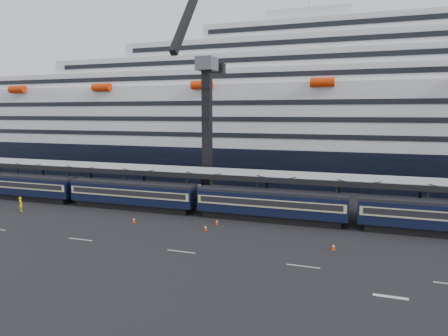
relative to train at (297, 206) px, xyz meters
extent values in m
plane|color=black|center=(4.65, -10.00, -2.20)|extent=(260.00, 260.00, 0.00)
cube|color=beige|center=(-21.35, -14.00, -2.19)|extent=(3.00, 0.15, 0.02)
cube|color=beige|center=(-9.35, -14.00, -2.19)|extent=(3.00, 0.15, 0.02)
cube|color=beige|center=(2.65, -14.00, -2.19)|extent=(3.00, 0.15, 0.02)
cube|color=beige|center=(9.65, -18.00, -2.19)|extent=(2.50, 0.40, 0.02)
cube|color=black|center=(-43.35, 0.00, -1.75)|extent=(17.48, 2.40, 0.90)
cube|color=black|center=(-43.35, 0.00, 0.05)|extent=(19.00, 2.80, 2.70)
cube|color=#C9BF8E|center=(-43.35, 0.00, 0.35)|extent=(18.62, 2.92, 1.05)
cube|color=black|center=(-43.35, 0.00, 0.40)|extent=(17.86, 2.98, 0.70)
cube|color=black|center=(-43.35, 0.00, 1.55)|extent=(19.00, 2.50, 0.35)
cube|color=black|center=(-23.35, 0.00, -1.75)|extent=(17.48, 2.40, 0.90)
cube|color=black|center=(-23.35, 0.00, 0.05)|extent=(19.00, 2.80, 2.70)
cube|color=#C9BF8E|center=(-23.35, 0.00, 0.35)|extent=(18.62, 2.92, 1.05)
cube|color=black|center=(-23.35, 0.00, 0.40)|extent=(17.86, 2.98, 0.70)
cube|color=black|center=(-23.35, 0.00, 1.55)|extent=(19.00, 2.50, 0.35)
cube|color=black|center=(-3.35, 0.00, -1.75)|extent=(17.48, 2.40, 0.90)
cube|color=black|center=(-3.35, 0.00, 0.05)|extent=(19.00, 2.80, 2.70)
cube|color=#C9BF8E|center=(-3.35, 0.00, 0.35)|extent=(18.62, 2.92, 1.05)
cube|color=black|center=(-3.35, 0.00, 0.40)|extent=(17.86, 2.98, 0.70)
cube|color=black|center=(-3.35, 0.00, 1.55)|extent=(19.00, 2.50, 0.35)
cube|color=black|center=(16.65, 0.00, -1.75)|extent=(17.48, 2.40, 0.90)
cube|color=black|center=(16.65, 0.00, 0.05)|extent=(19.00, 2.80, 2.70)
cube|color=#C9BF8E|center=(16.65, 0.00, 0.35)|extent=(18.62, 2.92, 1.05)
cube|color=black|center=(16.65, 0.00, 0.40)|extent=(17.86, 2.98, 0.70)
cube|color=#95989D|center=(4.65, 4.00, 3.20)|extent=(130.00, 6.00, 0.25)
cube|color=black|center=(4.65, 1.00, 2.90)|extent=(130.00, 0.25, 0.70)
cube|color=black|center=(4.65, 7.00, 2.90)|extent=(130.00, 0.25, 0.70)
cube|color=black|center=(-55.35, 6.80, 0.50)|extent=(0.25, 0.25, 5.40)
cube|color=black|center=(-45.35, 1.20, 0.50)|extent=(0.25, 0.25, 5.40)
cube|color=black|center=(-45.35, 6.80, 0.50)|extent=(0.25, 0.25, 5.40)
cube|color=black|center=(-35.35, 1.20, 0.50)|extent=(0.25, 0.25, 5.40)
cube|color=black|center=(-35.35, 6.80, 0.50)|extent=(0.25, 0.25, 5.40)
cube|color=black|center=(-25.35, 1.20, 0.50)|extent=(0.25, 0.25, 5.40)
cube|color=black|center=(-25.35, 6.80, 0.50)|extent=(0.25, 0.25, 5.40)
cube|color=black|center=(-15.35, 1.20, 0.50)|extent=(0.25, 0.25, 5.40)
cube|color=black|center=(-15.35, 6.80, 0.50)|extent=(0.25, 0.25, 5.40)
cube|color=black|center=(-5.35, 1.20, 0.50)|extent=(0.25, 0.25, 5.40)
cube|color=black|center=(-5.35, 6.80, 0.50)|extent=(0.25, 0.25, 5.40)
cube|color=black|center=(4.65, 1.20, 0.50)|extent=(0.25, 0.25, 5.40)
cube|color=black|center=(4.65, 6.80, 0.50)|extent=(0.25, 0.25, 5.40)
cube|color=black|center=(14.65, 1.20, 0.50)|extent=(0.25, 0.25, 5.40)
cube|color=black|center=(14.65, 6.80, 0.50)|extent=(0.25, 0.25, 5.40)
cube|color=black|center=(4.65, 36.00, 1.30)|extent=(200.00, 28.00, 7.00)
cube|color=silver|center=(4.65, 36.00, 10.80)|extent=(190.00, 26.88, 12.00)
cube|color=silver|center=(4.65, 36.00, 18.30)|extent=(160.00, 24.64, 3.00)
cube|color=black|center=(4.65, 23.63, 18.30)|extent=(153.60, 0.12, 0.90)
cube|color=silver|center=(4.65, 36.00, 21.30)|extent=(124.00, 21.84, 3.00)
cube|color=black|center=(4.65, 25.03, 21.30)|extent=(119.04, 0.12, 0.90)
cube|color=silver|center=(4.65, 36.00, 24.30)|extent=(90.00, 19.04, 3.00)
cube|color=black|center=(4.65, 26.43, 24.30)|extent=(86.40, 0.12, 0.90)
cube|color=silver|center=(4.65, 36.00, 27.30)|extent=(56.00, 16.24, 3.00)
cube|color=black|center=(4.65, 27.83, 27.30)|extent=(53.76, 0.12, 0.90)
cube|color=silver|center=(-3.35, 36.00, 29.80)|extent=(16.00, 12.00, 2.50)
cylinder|color=red|center=(-65.35, 21.96, 16.60)|extent=(4.00, 1.60, 1.60)
cylinder|color=red|center=(-43.35, 21.96, 16.60)|extent=(4.00, 1.60, 1.60)
cylinder|color=red|center=(-21.35, 21.96, 16.60)|extent=(4.00, 1.60, 1.60)
cylinder|color=red|center=(0.65, 21.96, 16.60)|extent=(4.00, 1.60, 1.60)
cube|color=#4A4D52|center=(-15.35, 9.00, -1.20)|extent=(4.50, 4.50, 2.00)
cube|color=black|center=(-15.35, 9.00, 8.80)|extent=(1.30, 1.30, 18.00)
cube|color=#4A4D52|center=(-15.35, 9.00, 18.80)|extent=(2.60, 3.20, 2.00)
cube|color=black|center=(-15.35, 3.21, 25.69)|extent=(0.90, 12.26, 14.37)
cube|color=black|center=(-15.35, 11.52, 18.80)|extent=(0.90, 5.04, 0.90)
cube|color=black|center=(-15.35, 14.04, 18.60)|extent=(2.20, 1.60, 1.60)
imported|color=#F9F10D|center=(-37.44, -6.19, -1.18)|extent=(0.88, 0.78, 2.04)
cube|color=red|center=(-19.42, -6.22, -2.18)|extent=(0.36, 0.36, 0.04)
cone|color=red|center=(-19.42, -6.22, -1.82)|extent=(0.31, 0.31, 0.69)
cylinder|color=white|center=(-19.42, -6.22, -1.82)|extent=(0.26, 0.26, 0.11)
cube|color=red|center=(-9.68, -6.48, -2.18)|extent=(0.35, 0.35, 0.04)
cone|color=red|center=(-9.68, -6.48, -1.83)|extent=(0.30, 0.30, 0.67)
cylinder|color=white|center=(-9.68, -6.48, -1.83)|extent=(0.25, 0.25, 0.11)
cube|color=red|center=(-9.26, -3.67, -2.18)|extent=(0.35, 0.35, 0.04)
cone|color=red|center=(-9.26, -3.67, -1.83)|extent=(0.30, 0.30, 0.66)
cylinder|color=white|center=(-9.26, -3.67, -1.83)|extent=(0.25, 0.25, 0.11)
cube|color=red|center=(4.95, -8.68, -2.18)|extent=(0.37, 0.37, 0.04)
cone|color=red|center=(4.95, -8.68, -1.81)|extent=(0.31, 0.31, 0.70)
cylinder|color=white|center=(4.95, -8.68, -1.81)|extent=(0.26, 0.26, 0.12)
camera|label=1|loc=(6.82, -48.72, 11.46)|focal=32.00mm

